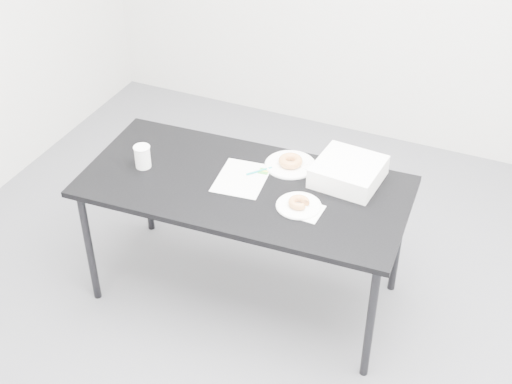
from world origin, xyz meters
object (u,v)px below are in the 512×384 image
at_px(pen, 259,171).
at_px(plate_far, 290,165).
at_px(bakery_box, 348,172).
at_px(plate_near, 299,206).
at_px(table, 244,193).
at_px(scorecard, 242,178).
at_px(donut_far, 291,161).
at_px(donut_near, 299,202).
at_px(coffee_cup, 143,157).

relative_size(pen, plate_far, 0.54).
distance_m(pen, bakery_box, 0.43).
bearing_deg(plate_near, table, 168.73).
height_order(plate_near, bakery_box, bakery_box).
bearing_deg(scorecard, bakery_box, 15.46).
relative_size(plate_near, donut_far, 1.75).
distance_m(plate_far, donut_far, 0.02).
bearing_deg(pen, plate_far, -5.05).
bearing_deg(plate_near, bakery_box, 63.86).
bearing_deg(bakery_box, plate_far, -176.82).
xyz_separation_m(table, pen, (0.03, 0.12, 0.06)).
bearing_deg(plate_far, plate_near, -62.12).
bearing_deg(donut_far, plate_near, -62.12).
bearing_deg(donut_near, plate_near, 0.00).
bearing_deg(plate_far, bakery_box, -1.69).
xyz_separation_m(table, coffee_cup, (-0.52, -0.06, 0.11)).
height_order(scorecard, donut_far, donut_far).
relative_size(plate_far, coffee_cup, 2.19).
xyz_separation_m(table, plate_far, (0.14, 0.24, 0.06)).
bearing_deg(table, plate_near, -14.16).
distance_m(plate_near, donut_far, 0.34).
height_order(plate_near, coffee_cup, coffee_cup).
bearing_deg(bakery_box, scorecard, -153.25).
bearing_deg(table, donut_far, 55.81).
bearing_deg(pen, bakery_box, -35.05).
height_order(pen, bakery_box, bakery_box).
bearing_deg(coffee_cup, donut_far, 24.32).
distance_m(table, scorecard, 0.07).
bearing_deg(bakery_box, pen, -160.76).
relative_size(pen, donut_near, 1.39).
bearing_deg(plate_near, pen, 146.61).
xyz_separation_m(plate_near, donut_far, (-0.16, 0.30, 0.02)).
distance_m(table, bakery_box, 0.51).
xyz_separation_m(donut_near, coffee_cup, (-0.82, -0.00, 0.03)).
height_order(plate_near, donut_near, donut_near).
distance_m(coffee_cup, bakery_box, 1.00).
bearing_deg(plate_near, donut_near, 0.00).
bearing_deg(plate_near, donut_far, 117.88).
distance_m(scorecard, coffee_cup, 0.50).
distance_m(scorecard, donut_near, 0.35).
bearing_deg(table, coffee_cup, -176.08).
relative_size(scorecard, coffee_cup, 2.54).
distance_m(scorecard, plate_near, 0.34).
bearing_deg(table, pen, 75.03).
xyz_separation_m(pen, plate_near, (0.27, -0.18, -0.00)).
height_order(pen, donut_near, donut_near).
height_order(pen, plate_near, pen).
bearing_deg(donut_far, coffee_cup, -155.68).
xyz_separation_m(table, donut_far, (0.14, 0.24, 0.08)).
xyz_separation_m(table, bakery_box, (0.44, 0.23, 0.10)).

